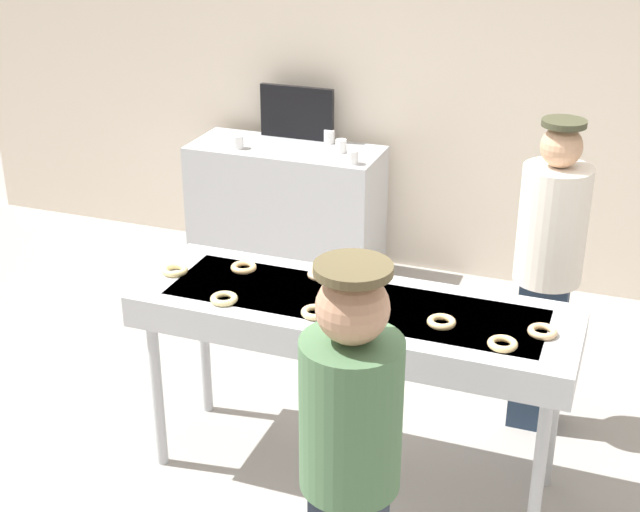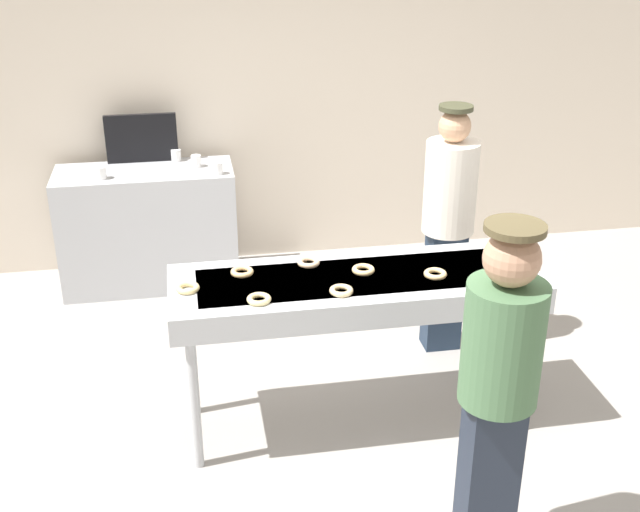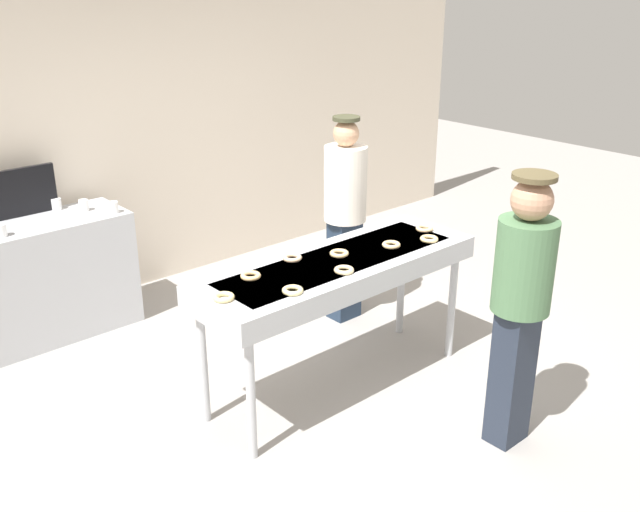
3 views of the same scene
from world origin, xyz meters
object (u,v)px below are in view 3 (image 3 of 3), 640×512
(prep_counter, at_px, (44,280))
(paper_cup_0, at_px, (113,207))
(menu_display, at_px, (20,192))
(plain_donut_4, at_px, (429,239))
(paper_cup_2, at_px, (56,204))
(plain_donut_5, at_px, (344,270))
(plain_donut_3, at_px, (224,297))
(plain_donut_8, at_px, (391,245))
(plain_donut_0, at_px, (293,290))
(plain_donut_1, at_px, (339,253))
(worker_baker, at_px, (345,208))
(plain_donut_2, at_px, (424,228))
(customer_waiting, at_px, (521,296))
(plain_donut_6, at_px, (292,258))
(plain_donut_7, at_px, (251,276))
(paper_cup_3, at_px, (1,230))
(fryer_conveyor, at_px, (338,271))
(paper_cup_1, at_px, (84,205))

(prep_counter, distance_m, paper_cup_0, 0.78)
(paper_cup_0, height_order, menu_display, menu_display)
(plain_donut_4, distance_m, paper_cup_2, 2.97)
(menu_display, bearing_deg, paper_cup_0, -36.21)
(plain_donut_5, distance_m, paper_cup_2, 2.61)
(plain_donut_3, xyz_separation_m, paper_cup_2, (-0.03, 2.31, 0.02))
(plain_donut_8, xyz_separation_m, menu_display, (-1.63, 2.40, 0.16))
(plain_donut_0, xyz_separation_m, plain_donut_5, (0.44, 0.02, 0.00))
(plain_donut_1, bearing_deg, paper_cup_2, 113.89)
(worker_baker, bearing_deg, menu_display, -21.48)
(plain_donut_2, height_order, menu_display, menu_display)
(customer_waiting, height_order, menu_display, customer_waiting)
(plain_donut_0, xyz_separation_m, menu_display, (-0.64, 2.52, 0.16))
(plain_donut_6, xyz_separation_m, prep_counter, (-0.97, 1.90, -0.50))
(plain_donut_1, xyz_separation_m, paper_cup_0, (-0.69, 1.87, 0.02))
(prep_counter, bearing_deg, plain_donut_1, -58.60)
(plain_donut_7, height_order, paper_cup_3, paper_cup_3)
(plain_donut_3, bearing_deg, plain_donut_4, -5.65)
(plain_donut_6, height_order, customer_waiting, customer_waiting)
(plain_donut_1, relative_size, worker_baker, 0.08)
(plain_donut_4, distance_m, paper_cup_3, 3.07)
(plain_donut_5, distance_m, prep_counter, 2.57)
(plain_donut_0, bearing_deg, plain_donut_4, 1.41)
(plain_donut_1, distance_m, plain_donut_4, 0.70)
(plain_donut_4, height_order, worker_baker, worker_baker)
(fryer_conveyor, relative_size, menu_display, 3.74)
(plain_donut_7, relative_size, paper_cup_3, 1.40)
(plain_donut_5, height_order, prep_counter, plain_donut_5)
(prep_counter, bearing_deg, fryer_conveyor, -60.15)
(plain_donut_7, bearing_deg, paper_cup_1, 95.22)
(plain_donut_7, height_order, menu_display, menu_display)
(paper_cup_1, bearing_deg, menu_display, 153.31)
(plain_donut_7, bearing_deg, menu_display, 104.98)
(plain_donut_5, xyz_separation_m, paper_cup_2, (-0.83, 2.48, 0.02))
(worker_baker, height_order, paper_cup_2, worker_baker)
(paper_cup_0, bearing_deg, prep_counter, 162.08)
(plain_donut_1, height_order, plain_donut_2, same)
(plain_donut_1, height_order, customer_waiting, customer_waiting)
(plain_donut_1, height_order, plain_donut_8, same)
(plain_donut_6, distance_m, paper_cup_1, 2.01)
(plain_donut_2, bearing_deg, customer_waiting, -112.78)
(plain_donut_1, relative_size, customer_waiting, 0.07)
(plain_donut_1, relative_size, plain_donut_4, 1.00)
(paper_cup_0, bearing_deg, plain_donut_6, -76.58)
(prep_counter, bearing_deg, plain_donut_2, -45.66)
(plain_donut_6, xyz_separation_m, paper_cup_1, (-0.56, 1.92, 0.02))
(plain_donut_2, height_order, plain_donut_3, same)
(plain_donut_4, relative_size, plain_donut_5, 1.00)
(plain_donut_7, bearing_deg, plain_donut_2, -5.56)
(fryer_conveyor, distance_m, paper_cup_2, 2.48)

